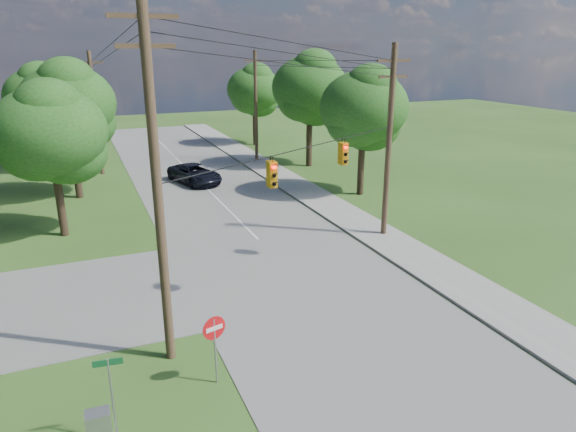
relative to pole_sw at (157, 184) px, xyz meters
name	(u,v)px	position (x,y,z in m)	size (l,w,h in m)	color
ground	(297,335)	(4.60, -0.40, -6.23)	(140.00, 140.00, 0.00)	#2D4D19
main_road	(293,274)	(6.60, 4.60, -6.21)	(10.00, 100.00, 0.03)	gray
sidewalk_east	(411,253)	(13.30, 4.60, -6.17)	(2.60, 100.00, 0.12)	#A09E95
pole_sw	(157,184)	(0.00, 0.00, 0.00)	(2.00, 0.32, 12.00)	brown
pole_ne	(389,140)	(13.50, 7.60, -0.76)	(2.00, 0.32, 10.50)	brown
pole_north_e	(256,106)	(13.50, 29.60, -1.10)	(2.00, 0.32, 10.00)	brown
pole_north_w	(96,113)	(-0.40, 29.60, -1.10)	(2.00, 0.32, 10.00)	brown
power_lines	(236,69)	(6.10, 11.14, 2.93)	(13.93, 29.62, 4.93)	black
traffic_signals	(311,162)	(7.15, 4.03, -0.73)	(4.91, 3.27, 1.05)	orange
tree_w_near	(50,132)	(-3.40, 14.60, -0.30)	(6.00, 6.00, 8.40)	#402D20
tree_w_mid	(68,104)	(-2.40, 22.60, 0.35)	(6.40, 6.40, 9.22)	#402D20
tree_w_far	(42,97)	(-4.40, 32.60, 0.02)	(6.00, 6.00, 8.73)	#402D20
tree_e_near	(364,108)	(16.60, 15.60, 0.02)	(6.20, 6.20, 8.81)	#402D20
tree_e_mid	(310,88)	(17.10, 25.60, 0.68)	(6.60, 6.60, 9.64)	#402D20
tree_e_far	(254,90)	(16.10, 37.60, -0.31)	(5.80, 5.80, 8.32)	#402D20
car_main_north	(195,174)	(6.17, 23.39, -5.46)	(2.45, 5.32, 1.48)	black
control_cabinet	(99,430)	(-2.51, -3.59, -5.65)	(0.64, 0.46, 1.16)	gray
do_not_enter_sign	(215,335)	(1.10, -2.01, -4.49)	(0.77, 0.24, 2.38)	gray
street_name_sign	(111,389)	(-2.09, -3.40, -4.59)	(0.77, 0.12, 2.56)	gray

